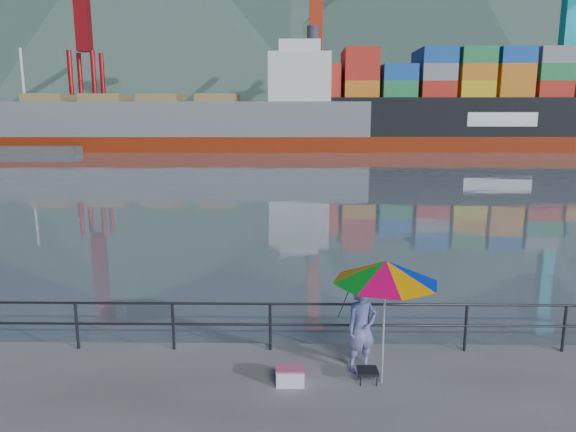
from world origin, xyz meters
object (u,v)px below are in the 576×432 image
object	(u,v)px
beach_umbrella	(386,271)
cooler_bag	(290,377)
container_ship	(500,111)
fisherman	(361,328)
bulk_carrier	(194,122)

from	to	relation	value
beach_umbrella	cooler_bag	world-z (taller)	beach_umbrella
beach_umbrella	container_ship	size ratio (longest dim) A/B	0.04
fisherman	bulk_carrier	size ratio (longest dim) A/B	0.03
cooler_bag	bulk_carrier	world-z (taller)	bulk_carrier
beach_umbrella	fisherman	bearing A→B (deg)	124.57
fisherman	container_ship	xyz separation A→B (m)	(30.16, 71.52, 4.96)
fisherman	container_ship	distance (m)	77.78
beach_umbrella	cooler_bag	size ratio (longest dim) A/B	4.59
fisherman	beach_umbrella	bearing A→B (deg)	-78.04
beach_umbrella	bulk_carrier	world-z (taller)	bulk_carrier
fisherman	cooler_bag	size ratio (longest dim) A/B	3.35
bulk_carrier	beach_umbrella	bearing A→B (deg)	-76.47
fisherman	cooler_bag	bearing A→B (deg)	179.88
container_ship	beach_umbrella	bearing A→B (deg)	-112.51
beach_umbrella	container_ship	distance (m)	78.02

